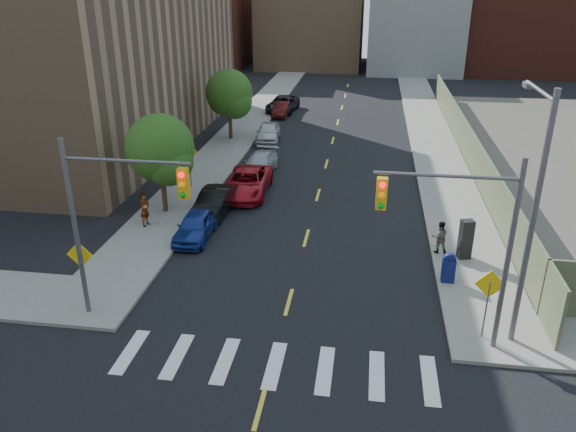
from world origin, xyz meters
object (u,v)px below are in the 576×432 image
(parked_car_blue, at_px, (196,226))
(pedestrian_east, at_px, (440,237))
(parked_car_black, at_px, (215,203))
(parked_car_red, at_px, (247,183))
(parked_car_grey, at_px, (283,104))
(pedestrian_west, at_px, (145,209))
(parked_car_maroon, at_px, (282,109))
(parked_car_white, at_px, (268,132))
(parked_car_silver, at_px, (260,163))
(mailbox, at_px, (449,268))
(payphone, at_px, (466,239))

(parked_car_blue, bearing_deg, pedestrian_east, -0.57)
(parked_car_black, bearing_deg, parked_car_red, 76.28)
(parked_car_red, relative_size, parked_car_grey, 1.03)
(pedestrian_west, relative_size, pedestrian_east, 1.17)
(parked_car_maroon, xyz_separation_m, pedestrian_west, (-3.02, -25.65, 0.44))
(parked_car_white, height_order, parked_car_maroon, parked_car_white)
(parked_car_silver, distance_m, parked_car_grey, 18.05)
(parked_car_white, distance_m, pedestrian_east, 21.24)
(pedestrian_west, bearing_deg, parked_car_silver, -15.85)
(parked_car_blue, bearing_deg, parked_car_black, 87.16)
(parked_car_blue, distance_m, parked_car_red, 6.37)
(parked_car_maroon, bearing_deg, parked_car_silver, -84.94)
(parked_car_silver, height_order, pedestrian_east, pedestrian_east)
(parked_car_red, bearing_deg, pedestrian_east, -32.23)
(parked_car_maroon, height_order, mailbox, mailbox)
(parked_car_blue, relative_size, parked_car_white, 0.90)
(parked_car_grey, xyz_separation_m, payphone, (12.89, -28.80, 0.35))
(parked_car_black, relative_size, payphone, 2.33)
(parked_car_silver, xyz_separation_m, payphone, (11.59, -10.80, 0.44))
(parked_car_black, height_order, parked_car_red, parked_car_red)
(parked_car_blue, height_order, mailbox, mailbox)
(mailbox, bearing_deg, parked_car_maroon, 111.88)
(parked_car_black, relative_size, parked_car_grey, 0.83)
(mailbox, bearing_deg, parked_car_black, 153.55)
(parked_car_grey, relative_size, mailbox, 4.02)
(parked_car_black, xyz_separation_m, parked_car_grey, (-0.24, 25.29, 0.01))
(payphone, xyz_separation_m, pedestrian_east, (-1.09, 0.38, -0.15))
(parked_car_silver, distance_m, pedestrian_west, 10.35)
(parked_car_silver, bearing_deg, parked_car_blue, -91.62)
(parked_car_silver, bearing_deg, mailbox, -45.90)
(parked_car_white, bearing_deg, parked_car_red, -91.34)
(parked_car_black, distance_m, payphone, 13.13)
(mailbox, relative_size, pedestrian_west, 0.72)
(parked_car_blue, xyz_separation_m, payphone, (12.80, -0.53, 0.41))
(parked_car_silver, xyz_separation_m, parked_car_white, (-0.80, 7.57, 0.09))
(parked_car_silver, height_order, parked_car_white, parked_car_white)
(parked_car_black, xyz_separation_m, parked_car_red, (1.06, 3.28, 0.04))
(parked_car_silver, bearing_deg, parked_car_maroon, 99.02)
(parked_car_grey, distance_m, mailbox, 33.32)
(parked_car_blue, xyz_separation_m, pedestrian_east, (11.72, -0.15, 0.26))
(parked_car_black, distance_m, pedestrian_west, 3.78)
(parked_car_red, xyz_separation_m, pedestrian_east, (10.50, -6.40, 0.18))
(parked_car_grey, bearing_deg, pedestrian_west, -90.56)
(parked_car_red, xyz_separation_m, mailbox, (10.61, -9.10, 0.03))
(parked_car_maroon, distance_m, parked_car_grey, 1.85)
(pedestrian_east, bearing_deg, parked_car_blue, -4.84)
(parked_car_blue, relative_size, mailbox, 2.99)
(parked_car_silver, bearing_deg, pedestrian_east, -39.66)
(parked_car_black, xyz_separation_m, parked_car_white, (0.26, 14.86, 0.02))
(parked_car_blue, relative_size, payphone, 2.10)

